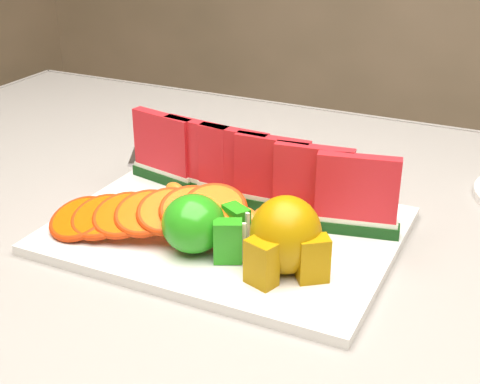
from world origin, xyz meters
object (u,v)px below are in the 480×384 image
platter (227,230)px  pear_cluster (286,238)px  apple_cluster (200,225)px  fork (144,143)px

platter → pear_cluster: size_ratio=4.22×
platter → pear_cluster: (0.10, -0.06, 0.04)m
platter → apple_cluster: size_ratio=3.95×
pear_cluster → apple_cluster: bearing=-177.4°
platter → fork: platter is taller
apple_cluster → pear_cluster: 0.10m
pear_cluster → fork: pear_cluster is taller
pear_cluster → platter: bearing=148.6°
apple_cluster → pear_cluster: bearing=2.6°
fork → platter: bearing=-39.6°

